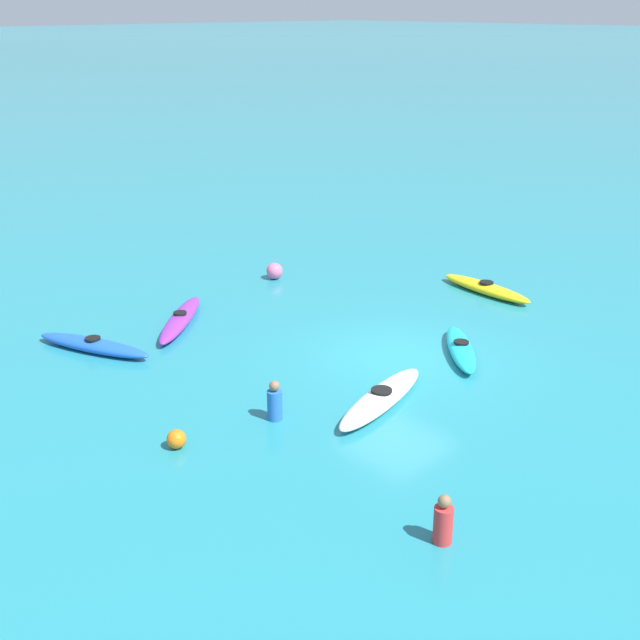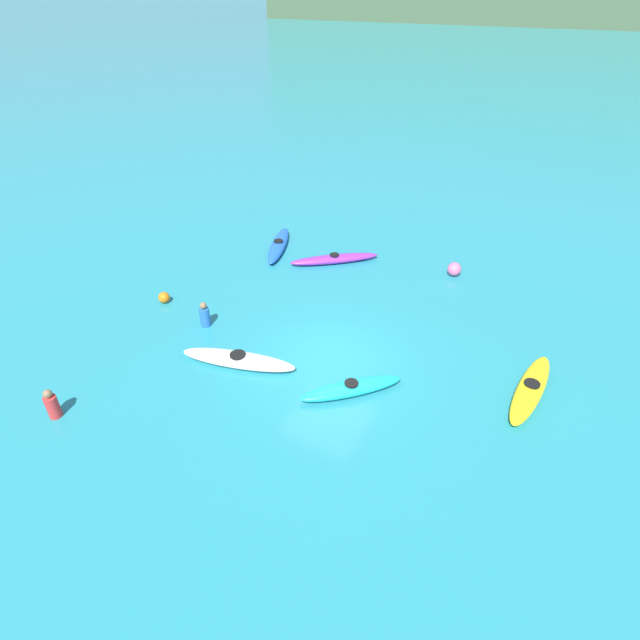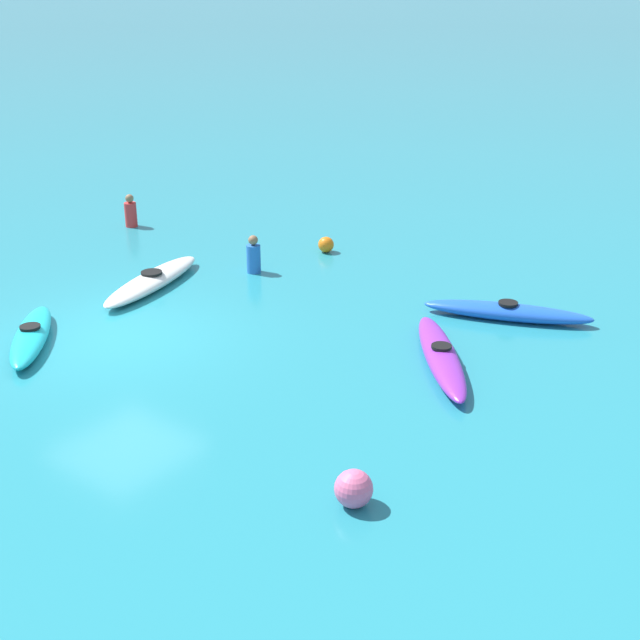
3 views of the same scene
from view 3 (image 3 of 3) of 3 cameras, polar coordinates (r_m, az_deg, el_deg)
ground_plane at (r=16.95m, az=-13.27°, el=-1.08°), size 600.00×600.00×0.00m
kayak_cyan at (r=17.01m, az=-18.44°, el=-1.00°), size 2.45×2.49×0.37m
kayak_white at (r=19.28m, az=-10.97°, el=2.56°), size 3.53×1.60×0.37m
kayak_purple at (r=15.48m, az=7.95°, el=-2.35°), size 3.07×2.72×0.37m
kayak_blue at (r=17.64m, az=12.21°, el=0.53°), size 1.79×3.32×0.37m
buoy_pink at (r=11.52m, az=2.23°, el=-11.02°), size 0.52×0.52×0.52m
buoy_orange at (r=21.27m, az=0.40°, el=4.98°), size 0.39×0.39×0.39m
person_near_shore at (r=23.89m, az=-12.34°, el=6.92°), size 0.44×0.44×0.88m
person_by_kayaks at (r=19.86m, az=-4.39°, el=4.20°), size 0.34×0.34×0.88m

